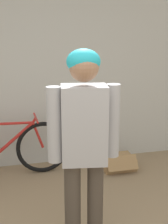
{
  "coord_description": "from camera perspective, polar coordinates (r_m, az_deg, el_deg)",
  "views": [
    {
      "loc": [
        -0.38,
        -1.51,
        1.85
      ],
      "look_at": [
        0.17,
        0.75,
        1.24
      ],
      "focal_mm": 50.0,
      "sensor_mm": 36.0,
      "label": 1
    }
  ],
  "objects": [
    {
      "name": "person",
      "position": [
        2.46,
        -0.01,
        -4.29
      ],
      "size": [
        0.58,
        0.3,
        1.73
      ],
      "rotation": [
        0.0,
        0.0,
        -0.16
      ],
      "color": "#4C4238",
      "rests_on": "ground_plane"
    },
    {
      "name": "wall_back",
      "position": [
        4.29,
        -8.64,
        7.1
      ],
      "size": [
        8.0,
        0.07,
        2.6
      ],
      "color": "silver",
      "rests_on": "ground_plane"
    },
    {
      "name": "bicycle",
      "position": [
        4.16,
        -14.37,
        -6.65
      ],
      "size": [
        1.7,
        0.46,
        0.78
      ],
      "rotation": [
        0.0,
        0.0,
        0.02
      ],
      "color": "black",
      "rests_on": "ground_plane"
    },
    {
      "name": "cardboard_box",
      "position": [
        4.4,
        6.17,
        -9.12
      ],
      "size": [
        0.44,
        0.45,
        0.23
      ],
      "color": "#A87F51",
      "rests_on": "ground_plane"
    }
  ]
}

